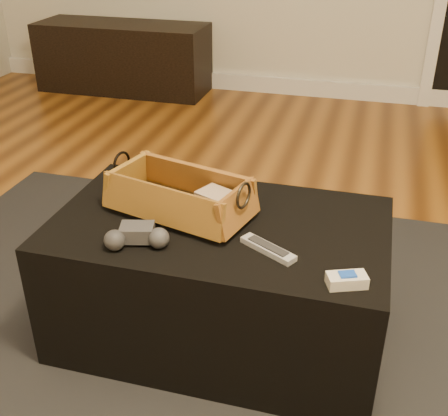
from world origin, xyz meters
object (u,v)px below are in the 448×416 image
(media_cabinet, at_px, (123,57))
(silver_remote, at_px, (268,249))
(wicker_basket, at_px, (180,197))
(ottoman, at_px, (220,279))
(game_controller, at_px, (137,236))
(tv_remote, at_px, (171,205))
(cream_gadget, at_px, (347,280))

(media_cabinet, xyz_separation_m, silver_remote, (1.63, -2.61, 0.19))
(media_cabinet, bearing_deg, wicker_basket, -61.70)
(ottoman, bearing_deg, media_cabinet, 120.37)
(game_controller, height_order, silver_remote, game_controller)
(tv_remote, bearing_deg, wicker_basket, 30.87)
(media_cabinet, distance_m, cream_gadget, 3.29)
(cream_gadget, bearing_deg, media_cabinet, 124.33)
(wicker_basket, relative_size, cream_gadget, 4.40)
(media_cabinet, height_order, cream_gadget, media_cabinet)
(game_controller, xyz_separation_m, cream_gadget, (0.58, -0.03, -0.01))
(game_controller, distance_m, cream_gadget, 0.58)
(media_cabinet, height_order, tv_remote, media_cabinet)
(tv_remote, relative_size, wicker_basket, 0.48)
(tv_remote, bearing_deg, game_controller, -88.47)
(game_controller, bearing_deg, ottoman, 45.77)
(tv_remote, xyz_separation_m, silver_remote, (0.33, -0.13, -0.02))
(media_cabinet, xyz_separation_m, game_controller, (1.28, -2.68, 0.21))
(ottoman, distance_m, silver_remote, 0.30)
(media_cabinet, xyz_separation_m, ottoman, (1.46, -2.49, -0.03))
(media_cabinet, height_order, game_controller, media_cabinet)
(wicker_basket, bearing_deg, cream_gadget, -25.07)
(wicker_basket, bearing_deg, tv_remote, -158.02)
(media_cabinet, height_order, silver_remote, media_cabinet)
(cream_gadget, bearing_deg, tv_remote, 156.88)
(tv_remote, height_order, cream_gadget, tv_remote)
(tv_remote, relative_size, silver_remote, 1.37)
(wicker_basket, xyz_separation_m, silver_remote, (0.30, -0.15, -0.04))
(cream_gadget, bearing_deg, silver_remote, 155.54)
(ottoman, distance_m, cream_gadget, 0.50)
(media_cabinet, relative_size, cream_gadget, 11.50)
(media_cabinet, relative_size, tv_remote, 5.43)
(ottoman, height_order, wicker_basket, wicker_basket)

